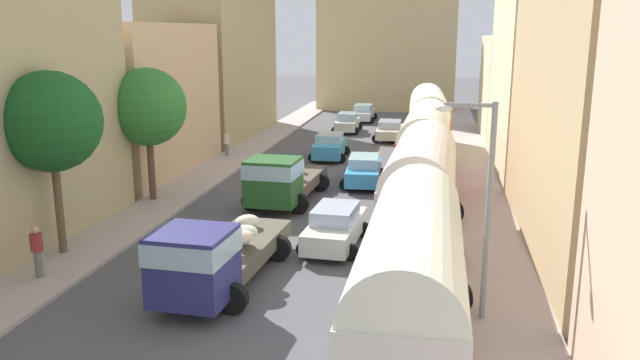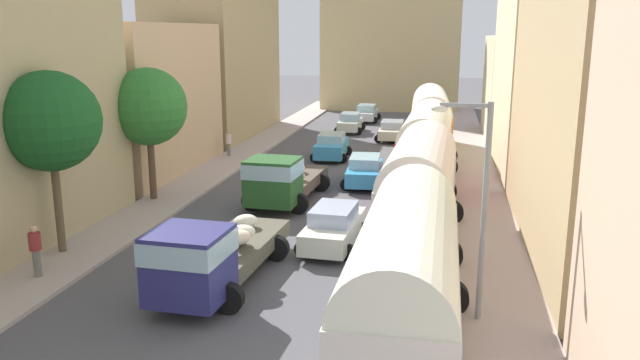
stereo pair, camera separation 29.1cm
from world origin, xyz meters
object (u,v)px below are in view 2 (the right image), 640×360
object	(u,v)px
parked_bus_1	(420,184)
car_5	(392,130)
parked_bus_3	(430,118)
car_2	(367,113)
car_3	(334,227)
parked_bus_0	(406,274)
car_0	(332,146)
car_1	(350,123)
cargo_truck_1	(282,179)
cargo_truck_0	(211,254)
parked_bus_2	(427,143)
streetlamp_near	(477,195)
pedestrian_2	(229,143)
car_4	(365,170)
pedestrian_1	(36,250)

from	to	relation	value
parked_bus_1	car_5	world-z (taller)	parked_bus_1
parked_bus_3	car_2	size ratio (longest dim) A/B	2.36
car_3	parked_bus_0	bearing A→B (deg)	-68.58
car_0	car_1	size ratio (longest dim) A/B	1.09
cargo_truck_1	car_2	size ratio (longest dim) A/B	1.70
cargo_truck_0	car_0	size ratio (longest dim) A/B	1.76
car_0	car_3	world-z (taller)	car_0
car_0	car_5	size ratio (longest dim) A/B	1.00
parked_bus_2	streetlamp_near	world-z (taller)	streetlamp_near
car_5	pedestrian_2	world-z (taller)	pedestrian_2
parked_bus_3	car_4	size ratio (longest dim) A/B	2.21
car_5	car_3	bearing A→B (deg)	-90.63
parked_bus_3	car_2	world-z (taller)	parked_bus_3
parked_bus_3	car_5	world-z (taller)	parked_bus_3
cargo_truck_0	cargo_truck_1	distance (m)	10.10
car_3	car_2	bearing A→B (deg)	94.70
cargo_truck_0	pedestrian_2	bearing A→B (deg)	107.51
cargo_truck_1	car_1	distance (m)	21.93
cargo_truck_1	car_0	bearing A→B (deg)	88.22
parked_bus_2	car_2	size ratio (longest dim) A/B	2.22
cargo_truck_1	car_5	distance (m)	19.19
pedestrian_1	pedestrian_2	world-z (taller)	pedestrian_1
parked_bus_3	cargo_truck_1	bearing A→B (deg)	-114.36
car_3	car_5	bearing A→B (deg)	89.37
cargo_truck_1	streetlamp_near	xyz separation A→B (m)	(8.03, -10.64, 2.38)
streetlamp_near	car_0	bearing A→B (deg)	109.40
parked_bus_3	car_1	xyz separation A→B (m)	(-6.37, 7.92, -1.58)
parked_bus_3	cargo_truck_0	xyz separation A→B (m)	(-6.00, -24.10, -1.09)
parked_bus_0	pedestrian_1	bearing A→B (deg)	166.73
parked_bus_0	car_4	xyz separation A→B (m)	(-3.12, 17.73, -1.43)
pedestrian_1	parked_bus_1	bearing A→B (deg)	27.55
parked_bus_1	pedestrian_2	world-z (taller)	parked_bus_1
parked_bus_2	cargo_truck_0	distance (m)	16.28
cargo_truck_0	pedestrian_1	size ratio (longest dim) A/B	4.05
cargo_truck_0	pedestrian_1	world-z (taller)	cargo_truck_0
cargo_truck_0	parked_bus_1	bearing A→B (deg)	45.46
parked_bus_0	car_2	xyz separation A→B (m)	(-5.81, 41.24, -1.45)
parked_bus_3	pedestrian_2	distance (m)	13.05
parked_bus_2	car_2	xyz separation A→B (m)	(-5.81, 23.24, -1.53)
car_3	car_4	xyz separation A→B (m)	(-0.05, 9.90, -0.01)
car_1	pedestrian_1	size ratio (longest dim) A/B	2.11
cargo_truck_0	cargo_truck_1	world-z (taller)	cargo_truck_0
parked_bus_3	parked_bus_2	bearing A→B (deg)	-90.00
parked_bus_2	pedestrian_2	world-z (taller)	parked_bus_2
pedestrian_1	car_3	bearing A→B (deg)	29.66
parked_bus_0	car_0	world-z (taller)	parked_bus_0
car_0	car_4	bearing A→B (deg)	-65.91
cargo_truck_1	pedestrian_2	size ratio (longest dim) A/B	4.05
car_0	car_5	world-z (taller)	car_0
cargo_truck_0	pedestrian_1	xyz separation A→B (m)	(-5.88, -0.10, -0.22)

